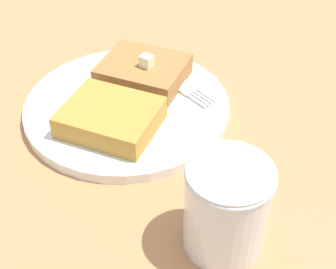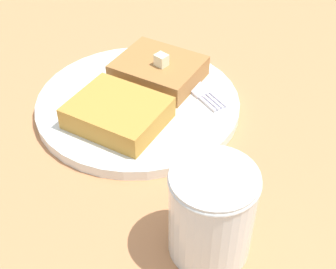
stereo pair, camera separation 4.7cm
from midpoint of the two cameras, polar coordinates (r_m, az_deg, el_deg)
table_surface at (r=62.50cm, az=-6.87°, el=4.71°), size 118.27×118.27×2.64cm
plate at (r=57.30cm, az=-7.36°, el=3.38°), size 24.73×24.73×1.27cm
toast_slice_left at (r=59.62cm, az=-5.34°, el=7.44°), size 10.81×12.03×2.65cm
toast_slice_middle at (r=52.97cm, az=-9.96°, el=2.00°), size 10.81×12.03×2.65cm
butter_pat_primary at (r=57.98cm, az=-4.98°, el=8.83°), size 1.84×1.91×1.47cm
fork at (r=60.10cm, az=-1.62°, el=6.61°), size 11.79×12.83×0.36cm
syrup_jar at (r=40.62cm, az=3.77°, el=-9.43°), size 7.49×7.49×9.11cm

